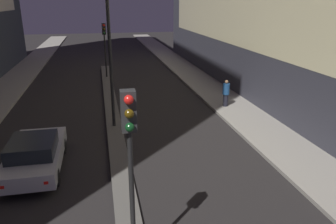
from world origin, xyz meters
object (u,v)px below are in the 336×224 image
Objects in this scene: traffic_light_near at (130,142)px; car_left_lane at (35,154)px; pedestrian_on_right_sidewalk at (226,93)px; traffic_light_mid at (104,38)px.

car_left_lane is (-3.17, 5.57, -2.64)m from traffic_light_near.
car_left_lane is 2.74× the size of pedestrian_on_right_sidewalk.
traffic_light_near is at bearing -60.31° from car_left_lane.
traffic_light_mid reaches higher than car_left_lane.
car_left_lane is 11.55m from pedestrian_on_right_sidewalk.
pedestrian_on_right_sidewalk is (9.99, 5.80, 0.26)m from car_left_lane.
car_left_lane is (-3.17, -15.50, -2.64)m from traffic_light_mid.
pedestrian_on_right_sidewalk is (6.81, -9.69, -2.38)m from traffic_light_mid.
traffic_light_near is at bearing -120.94° from pedestrian_on_right_sidewalk.
pedestrian_on_right_sidewalk reaches higher than car_left_lane.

